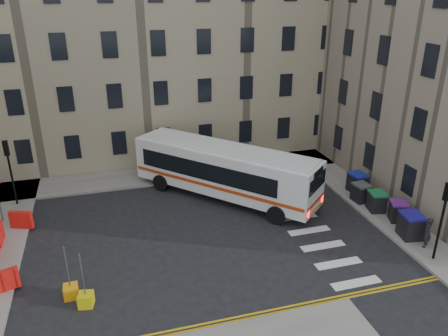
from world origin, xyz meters
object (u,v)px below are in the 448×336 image
wheelie_bin_a (411,225)px  wheelie_bin_b (398,211)px  wheelie_bin_c (377,201)px  wheelie_bin_e (357,182)px  wheelie_bin_d (361,192)px  bollard_chevron (86,300)px  bus (224,169)px  pedestrian (427,232)px  bollard_yellow (71,291)px

wheelie_bin_a → wheelie_bin_b: 1.76m
wheelie_bin_c → wheelie_bin_e: size_ratio=0.99×
wheelie_bin_d → bollard_chevron: bearing=-168.1°
bus → wheelie_bin_b: 10.50m
wheelie_bin_e → pedestrian: 6.74m
wheelie_bin_b → wheelie_bin_c: (-0.46, 1.38, 0.01)m
wheelie_bin_a → wheelie_bin_e: (0.31, 5.69, -0.05)m
pedestrian → wheelie_bin_e: bearing=-131.1°
wheelie_bin_a → wheelie_bin_c: bearing=99.7°
wheelie_bin_c → wheelie_bin_a: bearing=-78.3°
wheelie_bin_b → bollard_yellow: (-17.74, -1.65, -0.43)m
bus → bollard_chevron: 12.00m
wheelie_bin_d → bollard_chevron: size_ratio=1.90×
wheelie_bin_e → bollard_yellow: size_ratio=2.08×
wheelie_bin_a → pedestrian: (0.15, -1.04, 0.14)m
bollard_yellow → bollard_chevron: 0.97m
wheelie_bin_c → bus: bearing=162.8°
wheelie_bin_c → bollard_yellow: size_ratio=2.06×
wheelie_bin_d → pedestrian: bearing=-91.6°
bus → wheelie_bin_d: size_ratio=9.48×
wheelie_bin_d → wheelie_bin_a: bearing=-92.7°
wheelie_bin_e → wheelie_bin_a: bearing=-99.6°
pedestrian → bollard_yellow: size_ratio=2.75×
wheelie_bin_a → bollard_chevron: wheelie_bin_a is taller
pedestrian → bollard_yellow: bearing=-43.3°
bus → pedestrian: 12.01m
pedestrian → bollard_chevron: (-16.79, 0.34, -0.68)m
wheelie_bin_b → bollard_yellow: 17.82m
bus → bollard_chevron: bearing=-178.1°
wheelie_bin_b → pedestrian: (-0.32, -2.74, 0.24)m
wheelie_bin_d → bollard_yellow: 17.62m
wheelie_bin_c → wheelie_bin_d: bearing=111.2°
wheelie_bin_c → wheelie_bin_e: bearing=95.4°
bollard_chevron → wheelie_bin_c: bearing=12.8°
wheelie_bin_a → wheelie_bin_d: 4.43m
pedestrian → bollard_chevron: size_ratio=2.75×
wheelie_bin_e → bus: bearing=160.7°
wheelie_bin_b → wheelie_bin_c: wheelie_bin_c is taller
bus → bollard_chevron: size_ratio=18.04×
wheelie_bin_e → pedestrian: pedestrian is taller
bollard_yellow → wheelie_bin_b: bearing=5.3°
wheelie_bin_b → bollard_yellow: size_ratio=2.18×
wheelie_bin_c → bollard_yellow: bearing=-158.2°
bus → wheelie_bin_e: bus is taller
wheelie_bin_b → wheelie_bin_d: 2.81m
wheelie_bin_a → wheelie_bin_e: 5.70m
bus → wheelie_bin_b: size_ratio=8.27×
wheelie_bin_d → bollard_yellow: size_ratio=1.90×
wheelie_bin_c → wheelie_bin_e: wheelie_bin_e is taller
wheelie_bin_d → pedestrian: 5.48m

